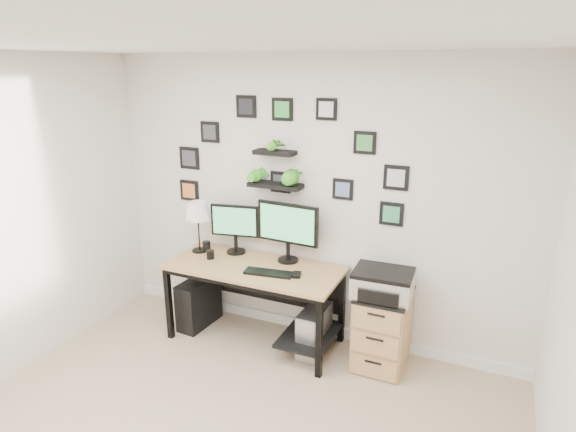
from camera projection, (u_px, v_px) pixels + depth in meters
The scene contains 14 objects.
room at pixel (307, 325), 4.72m from camera, with size 4.00×4.00×4.00m.
desk at pixel (259, 278), 4.41m from camera, with size 1.60×0.70×0.75m.
monitor_left at pixel (235, 225), 4.58m from camera, with size 0.47×0.22×0.48m.
monitor_right at pixel (288, 228), 4.36m from camera, with size 0.60×0.20×0.56m.
keyboard at pixel (269, 273), 4.18m from camera, with size 0.43×0.14×0.02m, color black.
mouse at pixel (297, 275), 4.13m from camera, with size 0.07×0.10×0.03m, color black.
table_lamp at pixel (198, 212), 4.59m from camera, with size 0.24×0.24×0.50m.
mug at pixel (210, 255), 4.51m from camera, with size 0.07×0.07×0.08m, color black.
pen_cup at pixel (207, 246), 4.69m from camera, with size 0.08×0.08×0.10m, color black.
pc_tower_black at pixel (199, 302), 4.77m from camera, with size 0.21×0.48×0.48m, color black.
pc_tower_grey at pixel (314, 331), 4.31m from camera, with size 0.20×0.43×0.43m.
file_cabinet at pixel (382, 329), 4.10m from camera, with size 0.43×0.53×0.67m.
printer at pixel (383, 283), 3.94m from camera, with size 0.49×0.40×0.22m.
wall_decor at pixel (279, 162), 4.30m from camera, with size 2.28×0.18×1.06m.
Camera 1 is at (1.52, -1.92, 2.48)m, focal length 30.00 mm.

